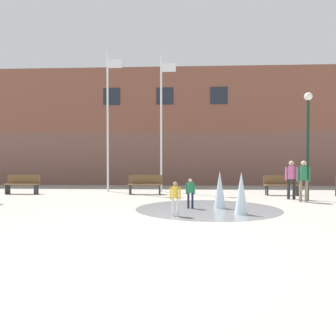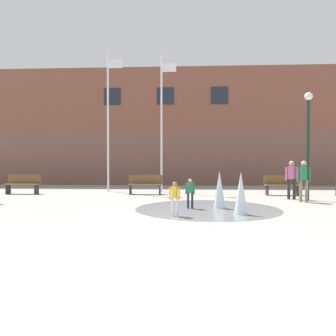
# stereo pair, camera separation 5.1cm
# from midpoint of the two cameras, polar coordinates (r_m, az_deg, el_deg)

# --- Properties ---
(ground_plane) EXTENTS (100.00, 100.00, 0.00)m
(ground_plane) POSITION_cam_midpoint_polar(r_m,az_deg,el_deg) (6.47, -8.90, -12.84)
(ground_plane) COLOR #9E998E
(library_building) EXTENTS (36.00, 6.05, 7.75)m
(library_building) POSITION_cam_midpoint_polar(r_m,az_deg,el_deg) (24.51, -0.19, 6.56)
(library_building) COLOR brown
(library_building) RESTS_ON ground
(splash_fountain) EXTENTS (4.77, 4.77, 1.27)m
(splash_fountain) POSITION_cam_midpoint_polar(r_m,az_deg,el_deg) (10.60, 9.40, -4.96)
(splash_fountain) COLOR gray
(splash_fountain) RESTS_ON ground
(park_bench_far_left) EXTENTS (1.60, 0.44, 0.91)m
(park_bench_far_left) POSITION_cam_midpoint_polar(r_m,az_deg,el_deg) (17.24, -24.08, -2.55)
(park_bench_far_left) COLOR #28282D
(park_bench_far_left) RESTS_ON ground
(park_bench_center) EXTENTS (1.60, 0.44, 0.91)m
(park_bench_center) POSITION_cam_midpoint_polar(r_m,az_deg,el_deg) (15.62, -4.10, -2.83)
(park_bench_center) COLOR #28282D
(park_bench_center) RESTS_ON ground
(park_bench_far_right) EXTENTS (1.60, 0.44, 0.91)m
(park_bench_far_right) POSITION_cam_midpoint_polar(r_m,az_deg,el_deg) (16.05, 19.10, -2.78)
(park_bench_far_right) COLOR #28282D
(park_bench_far_right) RESTS_ON ground
(adult_in_red) EXTENTS (0.50, 0.38, 1.59)m
(adult_in_red) POSITION_cam_midpoint_polar(r_m,az_deg,el_deg) (13.63, 22.44, -1.58)
(adult_in_red) COLOR #89755B
(adult_in_red) RESTS_ON ground
(child_running) EXTENTS (0.31, 0.21, 0.99)m
(child_running) POSITION_cam_midpoint_polar(r_m,az_deg,el_deg) (10.90, 3.79, -4.03)
(child_running) COLOR #1E233D
(child_running) RESTS_ON ground
(teen_by_trashcan) EXTENTS (0.50, 0.39, 1.59)m
(teen_by_trashcan) POSITION_cam_midpoint_polar(r_m,az_deg,el_deg) (14.43, 20.59, -1.42)
(teen_by_trashcan) COLOR #28282D
(teen_by_trashcan) RESTS_ON ground
(child_in_fountain) EXTENTS (0.31, 0.23, 0.99)m
(child_in_fountain) POSITION_cam_midpoint_polar(r_m,az_deg,el_deg) (9.35, 1.12, -4.89)
(child_in_fountain) COLOR silver
(child_in_fountain) RESTS_ON ground
(flagpole_left) EXTENTS (0.80, 0.10, 7.25)m
(flagpole_left) POSITION_cam_midpoint_polar(r_m,az_deg,el_deg) (17.46, -10.45, 8.71)
(flagpole_left) COLOR silver
(flagpole_left) RESTS_ON ground
(flagpole_right) EXTENTS (0.80, 0.10, 7.01)m
(flagpole_right) POSITION_cam_midpoint_polar(r_m,az_deg,el_deg) (17.03, -1.17, 8.51)
(flagpole_right) COLOR silver
(flagpole_right) RESTS_ON ground
(lamp_post_right_lane) EXTENTS (0.32, 0.32, 4.34)m
(lamp_post_right_lane) POSITION_cam_midpoint_polar(r_m,az_deg,el_deg) (14.38, 23.09, 5.96)
(lamp_post_right_lane) COLOR #192D23
(lamp_post_right_lane) RESTS_ON ground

